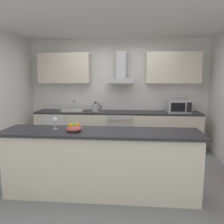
% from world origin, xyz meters
% --- Properties ---
extents(ground, '(5.33, 4.47, 0.02)m').
position_xyz_m(ground, '(0.00, 0.00, -0.01)').
color(ground, gray).
extents(ceiling, '(5.33, 4.47, 0.02)m').
position_xyz_m(ceiling, '(0.00, 0.00, 2.61)').
color(ceiling, white).
extents(wall_back, '(5.33, 0.12, 2.60)m').
position_xyz_m(wall_back, '(0.00, 1.80, 1.30)').
color(wall_back, white).
rests_on(wall_back, ground).
extents(backsplash_tile, '(3.68, 0.02, 0.66)m').
position_xyz_m(backsplash_tile, '(0.00, 1.72, 1.23)').
color(backsplash_tile, white).
extents(counter_back, '(3.81, 0.60, 0.90)m').
position_xyz_m(counter_back, '(0.00, 1.42, 0.45)').
color(counter_back, beige).
rests_on(counter_back, ground).
extents(counter_island, '(2.79, 0.64, 0.94)m').
position_xyz_m(counter_island, '(-0.10, -0.69, 0.48)').
color(counter_island, beige).
rests_on(counter_island, ground).
extents(upper_cabinets, '(3.76, 0.32, 0.70)m').
position_xyz_m(upper_cabinets, '(0.00, 1.57, 1.91)').
color(upper_cabinets, beige).
extents(oven, '(0.60, 0.62, 0.80)m').
position_xyz_m(oven, '(0.08, 1.39, 0.46)').
color(oven, slate).
rests_on(oven, ground).
extents(refrigerator, '(0.58, 0.60, 0.85)m').
position_xyz_m(refrigerator, '(-1.42, 1.39, 0.43)').
color(refrigerator, white).
rests_on(refrigerator, ground).
extents(microwave, '(0.50, 0.38, 0.30)m').
position_xyz_m(microwave, '(1.40, 1.36, 1.05)').
color(microwave, '#B7BABC').
rests_on(microwave, counter_back).
extents(sink, '(0.50, 0.40, 0.26)m').
position_xyz_m(sink, '(-1.04, 1.40, 0.93)').
color(sink, silver).
rests_on(sink, counter_back).
extents(kettle, '(0.29, 0.15, 0.24)m').
position_xyz_m(kettle, '(-0.50, 1.36, 1.01)').
color(kettle, '#B7BABC').
rests_on(kettle, counter_back).
extents(range_hood, '(0.62, 0.45, 0.72)m').
position_xyz_m(range_hood, '(0.08, 1.52, 1.79)').
color(range_hood, '#B7BABC').
extents(wine_glass, '(0.08, 0.08, 0.18)m').
position_xyz_m(wine_glass, '(-0.76, -0.64, 1.07)').
color(wine_glass, silver).
rests_on(wine_glass, counter_island).
extents(fruit_bowl, '(0.22, 0.22, 0.12)m').
position_xyz_m(fruit_bowl, '(-0.46, -0.74, 0.98)').
color(fruit_bowl, '#B24C47').
rests_on(fruit_bowl, counter_island).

